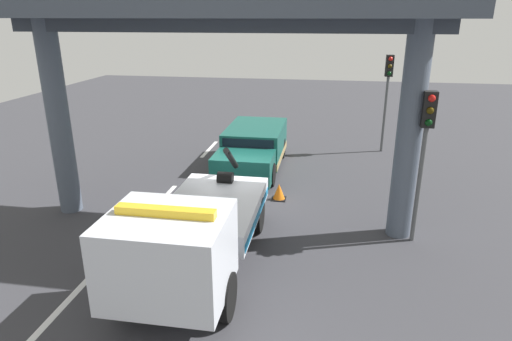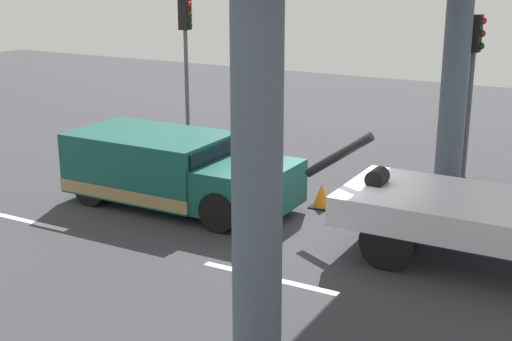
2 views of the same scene
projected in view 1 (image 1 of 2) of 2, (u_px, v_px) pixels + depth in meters
The scene contains 10 objects.
ground_plane at pixel (233, 206), 14.33m from camera, with size 60.00×40.00×0.10m, color #38383D.
lane_stripe_west at pixel (209, 149), 20.27m from camera, with size 2.60×0.16×0.01m, color silver.
lane_stripe_mid at pixel (162, 200), 14.69m from camera, with size 2.60×0.16×0.01m, color silver.
lane_stripe_east at pixel (56, 313), 9.11m from camera, with size 2.60×0.16×0.01m, color silver.
tow_truck_white at pixel (191, 234), 9.87m from camera, with size 7.25×2.43×2.46m.
towed_van_green at pixel (253, 149), 17.57m from camera, with size 5.20×2.22×1.58m.
overpass_structure at pixel (220, 13), 11.25m from camera, with size 3.60×12.00×6.74m.
traffic_light_near at pixel (388, 82), 18.93m from camera, with size 0.39×0.32×4.25m.
traffic_light_far at pixel (426, 135), 11.07m from camera, with size 0.39×0.32×4.08m.
traffic_cone_orange at pixel (279, 192), 14.67m from camera, with size 0.46×0.46×0.55m.
Camera 1 is at (12.81, 2.90, 5.83)m, focal length 30.87 mm.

